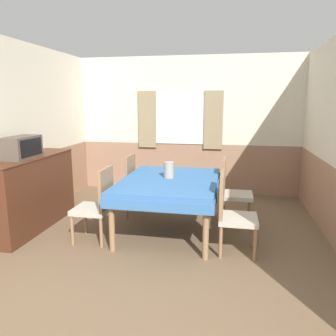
% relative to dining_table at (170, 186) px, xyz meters
% --- Properties ---
extents(wall_back, '(4.63, 0.10, 2.60)m').
position_rel_dining_table_xyz_m(wall_back, '(-0.05, 2.09, 0.67)').
color(wall_back, silver).
rests_on(wall_back, ground_plane).
extents(wall_left, '(0.05, 4.76, 2.60)m').
position_rel_dining_table_xyz_m(wall_left, '(-2.18, -0.11, 0.67)').
color(wall_left, silver).
rests_on(wall_left, ground_plane).
extents(dining_table, '(1.30, 1.70, 0.73)m').
position_rel_dining_table_xyz_m(dining_table, '(0.00, 0.00, 0.00)').
color(dining_table, '#386BA8').
rests_on(dining_table, ground_plane).
extents(chair_right_near, '(0.44, 0.44, 0.96)m').
position_rel_dining_table_xyz_m(chair_right_near, '(0.83, -0.50, -0.14)').
color(chair_right_near, '#93704C').
rests_on(chair_right_near, ground_plane).
extents(chair_left_near, '(0.44, 0.44, 0.96)m').
position_rel_dining_table_xyz_m(chair_left_near, '(-0.83, -0.50, -0.14)').
color(chair_left_near, '#93704C').
rests_on(chair_left_near, ground_plane).
extents(chair_left_far, '(0.44, 0.44, 0.96)m').
position_rel_dining_table_xyz_m(chair_left_far, '(-0.83, 0.50, -0.14)').
color(chair_left_far, '#93704C').
rests_on(chair_left_far, ground_plane).
extents(chair_right_far, '(0.44, 0.44, 0.96)m').
position_rel_dining_table_xyz_m(chair_right_far, '(0.83, 0.50, -0.14)').
color(chair_right_far, '#93704C').
rests_on(chair_right_far, ground_plane).
extents(sideboard, '(0.46, 1.62, 1.02)m').
position_rel_dining_table_xyz_m(sideboard, '(-1.92, -0.25, -0.11)').
color(sideboard, '#4C2819').
rests_on(sideboard, ground_plane).
extents(tv, '(0.29, 0.54, 0.29)m').
position_rel_dining_table_xyz_m(tv, '(-1.89, -0.41, 0.54)').
color(tv, '#51473D').
rests_on(tv, sideboard).
extents(vase, '(0.14, 0.14, 0.22)m').
position_rel_dining_table_xyz_m(vase, '(-0.02, 0.08, 0.21)').
color(vase, '#A39989').
rests_on(vase, dining_table).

